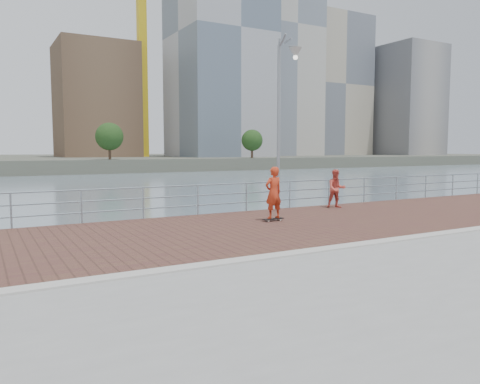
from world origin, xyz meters
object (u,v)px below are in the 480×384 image
guardrail (171,198)px  skateboarder (273,193)px  bystander (336,189)px  street_lamp (286,92)px

guardrail → skateboarder: bearing=-45.5°
skateboarder → bystander: 4.52m
street_lamp → skateboarder: 4.26m
guardrail → bystander: bearing=-7.9°
guardrail → street_lamp: street_lamp is taller
guardrail → street_lamp: (4.22, -0.97, 3.84)m
street_lamp → skateboarder: bearing=-134.1°
street_lamp → skateboarder: (-1.63, -1.68, -3.56)m
street_lamp → skateboarder: street_lamp is taller
guardrail → street_lamp: size_ratio=6.12×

